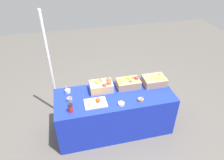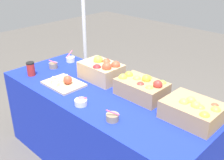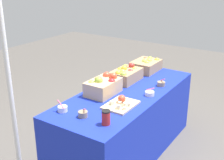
% 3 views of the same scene
% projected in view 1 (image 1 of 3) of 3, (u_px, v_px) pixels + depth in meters
% --- Properties ---
extents(ground_plane, '(10.00, 10.00, 0.00)m').
position_uv_depth(ground_plane, '(114.00, 127.00, 3.72)').
color(ground_plane, '#56514C').
extents(table, '(1.90, 0.76, 0.74)m').
position_uv_depth(table, '(114.00, 112.00, 3.51)').
color(table, '#192DB7').
rests_on(table, ground_plane).
extents(apple_crate_left, '(0.37, 0.29, 0.16)m').
position_uv_depth(apple_crate_left, '(155.00, 80.00, 3.51)').
color(apple_crate_left, tan).
rests_on(apple_crate_left, table).
extents(apple_crate_middle, '(0.39, 0.25, 0.18)m').
position_uv_depth(apple_crate_middle, '(128.00, 83.00, 3.44)').
color(apple_crate_middle, tan).
rests_on(apple_crate_middle, table).
extents(apple_crate_right, '(0.37, 0.25, 0.21)m').
position_uv_depth(apple_crate_right, '(101.00, 86.00, 3.35)').
color(apple_crate_right, tan).
rests_on(apple_crate_right, table).
extents(cutting_board_front, '(0.34, 0.25, 0.09)m').
position_uv_depth(cutting_board_front, '(96.00, 103.00, 3.11)').
color(cutting_board_front, '#D1B284').
rests_on(cutting_board_front, table).
extents(sample_bowl_near, '(0.09, 0.09, 0.09)m').
position_uv_depth(sample_bowl_near, '(70.00, 99.00, 3.16)').
color(sample_bowl_near, gray).
rests_on(sample_bowl_near, table).
extents(sample_bowl_mid, '(0.09, 0.09, 0.11)m').
position_uv_depth(sample_bowl_mid, '(68.00, 91.00, 3.34)').
color(sample_bowl_mid, silver).
rests_on(sample_bowl_mid, table).
extents(sample_bowl_far, '(0.09, 0.09, 0.09)m').
position_uv_depth(sample_bowl_far, '(121.00, 104.00, 3.09)').
color(sample_bowl_far, silver).
rests_on(sample_bowl_far, table).
extents(sample_bowl_extra, '(0.09, 0.09, 0.10)m').
position_uv_depth(sample_bowl_extra, '(141.00, 100.00, 3.16)').
color(sample_bowl_extra, gray).
rests_on(sample_bowl_extra, table).
extents(coffee_cup, '(0.07, 0.07, 0.13)m').
position_uv_depth(coffee_cup, '(70.00, 108.00, 2.95)').
color(coffee_cup, red).
rests_on(coffee_cup, table).
extents(tent_pole, '(0.04, 0.04, 1.98)m').
position_uv_depth(tent_pole, '(51.00, 68.00, 3.49)').
color(tent_pole, white).
rests_on(tent_pole, ground_plane).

